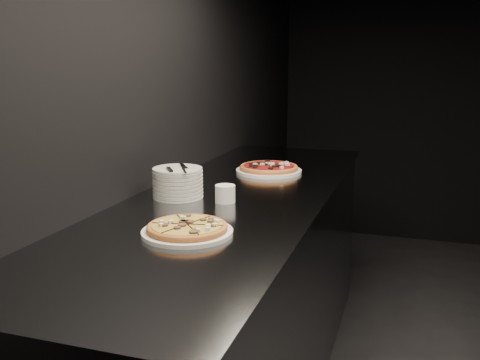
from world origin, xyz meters
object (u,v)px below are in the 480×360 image
(counter, at_px, (235,299))
(ramekin, at_px, (225,193))
(pizza_tomato, at_px, (269,169))
(plate_stack, at_px, (178,182))
(pizza_mushroom, at_px, (187,229))
(cutlery, at_px, (178,168))

(counter, xyz_separation_m, ramekin, (0.01, -0.14, 0.49))
(pizza_tomato, bearing_deg, plate_stack, -110.68)
(counter, relative_size, pizza_mushroom, 8.30)
(pizza_tomato, height_order, ramekin, ramekin)
(counter, xyz_separation_m, pizza_tomato, (0.02, 0.45, 0.48))
(cutlery, relative_size, ramekin, 2.61)
(counter, relative_size, pizza_tomato, 7.60)
(ramekin, bearing_deg, counter, 93.52)
(pizza_tomato, xyz_separation_m, cutlery, (-0.21, -0.59, 0.10))
(counter, height_order, cutlery, cutlery)
(cutlery, bearing_deg, counter, 0.81)
(counter, height_order, ramekin, ramekin)
(pizza_tomato, xyz_separation_m, ramekin, (-0.01, -0.59, 0.02))
(pizza_tomato, bearing_deg, counter, -92.54)
(pizza_mushroom, bearing_deg, pizza_tomato, 90.47)
(pizza_mushroom, distance_m, ramekin, 0.40)
(ramekin, bearing_deg, cutlery, 178.42)
(cutlery, bearing_deg, pizza_mushroom, -97.57)
(plate_stack, distance_m, ramekin, 0.21)
(counter, bearing_deg, ramekin, -86.48)
(pizza_mushroom, bearing_deg, counter, 92.94)
(counter, distance_m, pizza_tomato, 0.66)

